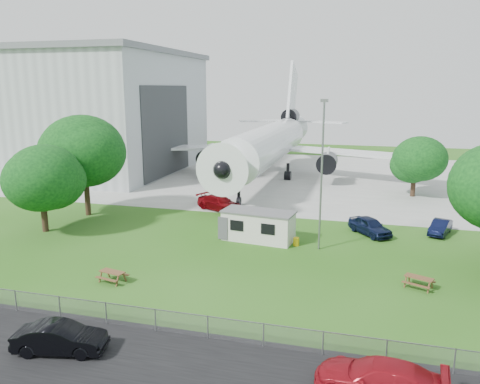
% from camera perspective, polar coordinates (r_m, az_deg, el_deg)
% --- Properties ---
extents(ground, '(160.00, 160.00, 0.00)m').
position_cam_1_polar(ground, '(35.25, -5.05, -9.02)').
color(ground, '#407228').
extents(asphalt_strip, '(120.00, 8.00, 0.02)m').
position_cam_1_polar(asphalt_strip, '(24.77, -16.09, -19.46)').
color(asphalt_strip, black).
rests_on(asphalt_strip, ground).
extents(concrete_apron, '(120.00, 46.00, 0.03)m').
position_cam_1_polar(concrete_apron, '(70.85, 5.60, 2.00)').
color(concrete_apron, '#B7B7B2').
rests_on(concrete_apron, ground).
extents(hangar, '(43.00, 31.00, 18.55)m').
position_cam_1_polar(hangar, '(83.13, -21.64, 9.27)').
color(hangar, '#B2B7BC').
rests_on(hangar, ground).
extents(airliner, '(46.36, 47.73, 17.69)m').
position_cam_1_polar(airliner, '(68.35, 3.72, 6.10)').
color(airliner, white).
rests_on(airliner, ground).
extents(site_cabin, '(6.89, 3.44, 2.62)m').
position_cam_1_polar(site_cabin, '(40.52, 2.27, -4.12)').
color(site_cabin, silver).
rests_on(site_cabin, ground).
extents(picnic_west, '(2.08, 1.85, 0.76)m').
position_cam_1_polar(picnic_west, '(33.67, -15.24, -10.51)').
color(picnic_west, brown).
rests_on(picnic_west, ground).
extents(picnic_east, '(2.24, 2.08, 0.76)m').
position_cam_1_polar(picnic_east, '(33.76, 20.89, -10.85)').
color(picnic_east, brown).
rests_on(picnic_east, ground).
extents(fence, '(58.00, 0.04, 1.30)m').
position_cam_1_polar(fence, '(27.38, -12.18, -15.95)').
color(fence, gray).
rests_on(fence, ground).
extents(lamp_mast, '(0.16, 0.16, 12.00)m').
position_cam_1_polar(lamp_mast, '(37.69, 9.90, 1.77)').
color(lamp_mast, slate).
rests_on(lamp_mast, ground).
extents(tree_west_big, '(8.80, 8.80, 10.75)m').
position_cam_1_polar(tree_west_big, '(50.13, -18.46, 4.36)').
color(tree_west_big, '#382619').
rests_on(tree_west_big, ground).
extents(tree_west_small, '(6.91, 6.91, 8.20)m').
position_cam_1_polar(tree_west_small, '(45.87, -23.08, 1.25)').
color(tree_west_small, '#382619').
rests_on(tree_west_small, ground).
extents(tree_far_apron, '(6.68, 6.68, 7.61)m').
position_cam_1_polar(tree_far_apron, '(60.06, 20.57, 3.46)').
color(tree_far_apron, '#382619').
rests_on(tree_far_apron, ground).
extents(car_centre_sedan, '(4.78, 2.49, 1.50)m').
position_cam_1_polar(car_centre_sedan, '(26.00, -21.07, -16.32)').
color(car_centre_sedan, black).
rests_on(car_centre_sedan, ground).
extents(car_east_van, '(5.71, 2.83, 1.59)m').
position_cam_1_polar(car_east_van, '(22.30, 16.59, -21.02)').
color(car_east_van, maroon).
rests_on(car_east_van, ground).
extents(car_ne_hatch, '(4.32, 4.76, 1.57)m').
position_cam_1_polar(car_ne_hatch, '(43.76, 15.55, -4.04)').
color(car_ne_hatch, black).
rests_on(car_ne_hatch, ground).
extents(car_ne_sedan, '(2.61, 4.16, 1.29)m').
position_cam_1_polar(car_ne_sedan, '(46.01, 23.23, -3.98)').
color(car_ne_sedan, black).
rests_on(car_ne_sedan, ground).
extents(car_apron_van, '(5.87, 4.35, 1.58)m').
position_cam_1_polar(car_apron_van, '(50.50, -2.52, -1.36)').
color(car_apron_van, maroon).
rests_on(car_apron_van, ground).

